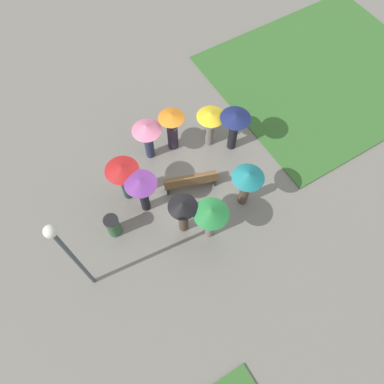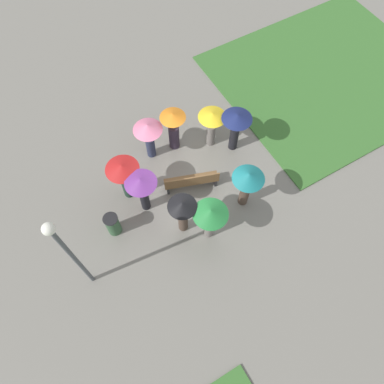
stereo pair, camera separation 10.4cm
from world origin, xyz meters
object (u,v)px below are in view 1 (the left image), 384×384
Objects in this scene: crowd_person_green at (211,216)px; crowd_person_purple at (142,188)px; lamp_post at (69,252)px; crowd_person_red at (124,176)px; crowd_person_yellow at (210,122)px; park_bench at (191,181)px; crowd_person_navy at (235,123)px; trash_bin at (113,226)px; crowd_person_orange at (172,127)px; crowd_person_pink at (147,134)px; crowd_person_teal at (247,181)px; crowd_person_black at (183,211)px.

crowd_person_purple is at bearing -165.11° from crowd_person_green.
crowd_person_purple is at bearing -151.12° from lamp_post.
crowd_person_yellow is at bearing -100.72° from crowd_person_red.
crowd_person_green is (0.38, 1.81, 0.92)m from park_bench.
trash_bin is at bearing -68.47° from crowd_person_navy.
crowd_person_yellow is 3.68m from crowd_person_red.
crowd_person_orange reaches higher than trash_bin.
trash_bin is 5.47m from crowd_person_navy.
lamp_post is 5.28m from crowd_person_pink.
crowd_person_teal is at bearing -109.90° from crowd_person_pink.
trash_bin is 4.62m from crowd_person_teal.
park_bench is at bearing 150.85° from crowd_person_yellow.
crowd_person_orange reaches higher than crowd_person_yellow.
crowd_person_orange is at bearing -56.70° from crowd_person_black.
crowd_person_red reaches higher than crowd_person_yellow.
crowd_person_black is (1.01, 1.19, 0.84)m from park_bench.
crowd_person_green is 2.39m from crowd_person_purple.
crowd_person_teal is (0.34, 2.73, 0.16)m from crowd_person_yellow.
crowd_person_black is at bearing -47.06° from crowd_person_navy.
crowd_person_yellow is 2.76m from crowd_person_teal.
crowd_person_black is 1.53m from crowd_person_purple.
crowd_person_green is (-2.69, 1.68, 0.92)m from trash_bin.
crowd_person_orange reaches higher than crowd_person_black.
crowd_person_orange is 2.77m from crowd_person_purple.
trash_bin is at bearing 172.05° from crowd_person_pink.
crowd_person_navy is (-6.65, -2.08, -1.42)m from lamp_post.
trash_bin is 0.51× the size of crowd_person_teal.
crowd_person_yellow is 1.38m from crowd_person_orange.
lamp_post is at bearing 82.31° from crowd_person_orange.
crowd_person_orange is (-0.36, -1.93, 0.67)m from park_bench.
lamp_post reaches higher than trash_bin.
crowd_person_pink reaches higher than trash_bin.
crowd_person_black is (1.37, 3.11, 0.17)m from crowd_person_orange.
crowd_person_red is (1.45, 1.10, -0.01)m from crowd_person_pink.
crowd_person_black is at bearing 152.69° from trash_bin.
crowd_person_purple is (-0.28, 0.76, 0.10)m from crowd_person_red.
crowd_person_teal is (-3.31, 2.29, 0.09)m from crowd_person_red.
crowd_person_navy reaches higher than crowd_person_teal.
crowd_person_red is at bearing -79.92° from crowd_person_navy.
crowd_person_yellow is 0.95× the size of crowd_person_green.
crowd_person_purple reaches higher than crowd_person_green.
crowd_person_black is at bearing -146.34° from crowd_person_pink.
crowd_person_green reaches higher than park_bench.
crowd_person_black is 0.98× the size of crowd_person_navy.
crowd_person_red is 0.82m from crowd_person_purple.
crowd_person_black is at bearing -177.91° from lamp_post.
crowd_person_green is 0.96× the size of crowd_person_navy.
crowd_person_navy is at bearing -72.32° from crowd_person_pink.
trash_bin is 0.52× the size of crowd_person_green.
crowd_person_teal is at bearing 153.63° from crowd_person_orange.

